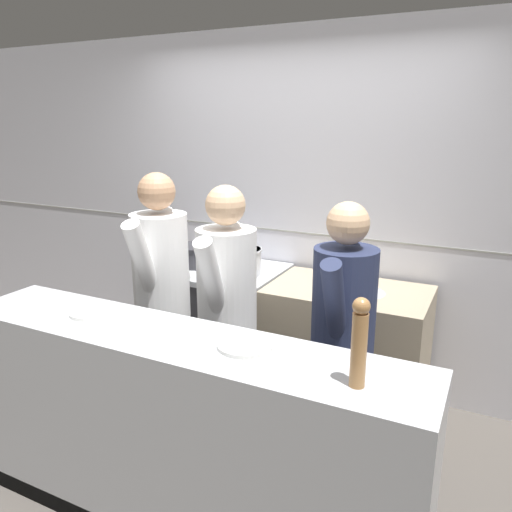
% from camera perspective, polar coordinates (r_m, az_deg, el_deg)
% --- Properties ---
extents(ground_plane, '(14.00, 14.00, 0.00)m').
position_cam_1_polar(ground_plane, '(3.10, -6.87, -24.22)').
color(ground_plane, '#4C4742').
extents(wall_back_tiled, '(8.00, 0.06, 2.60)m').
position_cam_1_polar(wall_back_tiled, '(3.75, 4.80, 5.07)').
color(wall_back_tiled, silver).
rests_on(wall_back_tiled, ground_plane).
extents(oven_range, '(0.84, 0.71, 0.91)m').
position_cam_1_polar(oven_range, '(3.83, -3.68, -7.96)').
color(oven_range, '#38383D').
rests_on(oven_range, ground_plane).
extents(prep_counter, '(1.03, 0.65, 0.90)m').
position_cam_1_polar(prep_counter, '(3.49, 10.19, -10.73)').
color(prep_counter, gray).
rests_on(prep_counter, ground_plane).
extents(pass_counter, '(2.31, 0.45, 1.03)m').
position_cam_1_polar(pass_counter, '(2.55, -8.85, -19.69)').
color(pass_counter, '#B7BABF').
rests_on(pass_counter, ground_plane).
extents(stock_pot, '(0.29, 0.29, 0.16)m').
position_cam_1_polar(stock_pot, '(3.75, -6.84, 0.16)').
color(stock_pot, '#2D2D33').
rests_on(stock_pot, oven_range).
extents(sauce_pot, '(0.29, 0.29, 0.19)m').
position_cam_1_polar(sauce_pot, '(3.51, -1.66, -0.55)').
color(sauce_pot, '#B7BABF').
rests_on(sauce_pot, oven_range).
extents(mixing_bowl_steel, '(0.29, 0.29, 0.08)m').
position_cam_1_polar(mixing_bowl_steel, '(3.27, 12.13, -3.38)').
color(mixing_bowl_steel, '#B7BABF').
rests_on(mixing_bowl_steel, prep_counter).
extents(plated_dish_main, '(0.22, 0.22, 0.02)m').
position_cam_1_polar(plated_dish_main, '(2.64, -18.20, -6.08)').
color(plated_dish_main, white).
rests_on(plated_dish_main, pass_counter).
extents(plated_dish_appetiser, '(0.24, 0.24, 0.02)m').
position_cam_1_polar(plated_dish_appetiser, '(2.17, -1.23, -10.12)').
color(plated_dish_appetiser, white).
rests_on(plated_dish_appetiser, pass_counter).
extents(pepper_mill, '(0.06, 0.06, 0.34)m').
position_cam_1_polar(pepper_mill, '(1.84, 11.72, -9.50)').
color(pepper_mill, '#AD7A47').
rests_on(pepper_mill, pass_counter).
extents(chef_head_cook, '(0.40, 0.73, 1.67)m').
position_cam_1_polar(chef_head_cook, '(3.13, -10.69, -4.27)').
color(chef_head_cook, black).
rests_on(chef_head_cook, ground_plane).
extents(chef_sous, '(0.38, 0.72, 1.64)m').
position_cam_1_polar(chef_sous, '(2.83, -3.31, -6.60)').
color(chef_sous, black).
rests_on(chef_sous, ground_plane).
extents(chef_line, '(0.34, 0.70, 1.59)m').
position_cam_1_polar(chef_line, '(2.63, 9.83, -9.20)').
color(chef_line, black).
rests_on(chef_line, ground_plane).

